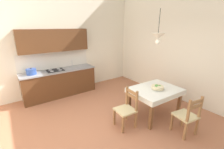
{
  "coord_description": "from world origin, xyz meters",
  "views": [
    {
      "loc": [
        -1.62,
        -2.55,
        2.29
      ],
      "look_at": [
        0.42,
        0.28,
        1.17
      ],
      "focal_mm": 24.36,
      "sensor_mm": 36.0,
      "label": 1
    }
  ],
  "objects": [
    {
      "name": "dining_chair_tv_side",
      "position": [
        0.48,
        -0.21,
        0.44
      ],
      "size": [
        0.45,
        0.45,
        0.93
      ],
      "color": "#D1BC89",
      "rests_on": "ground_plane"
    },
    {
      "name": "ground_plane",
      "position": [
        0.0,
        0.0,
        -0.05
      ],
      "size": [
        6.2,
        6.05,
        0.1
      ],
      "primitive_type": "cube",
      "color": "#AD6B4C"
    },
    {
      "name": "dining_table",
      "position": [
        1.39,
        -0.28,
        0.62
      ],
      "size": [
        1.28,
        1.02,
        0.75
      ],
      "color": "brown",
      "rests_on": "ground_plane"
    },
    {
      "name": "kitchen_cabinetry",
      "position": [
        -0.23,
        2.45,
        0.86
      ],
      "size": [
        2.37,
        0.63,
        2.2
      ],
      "color": "#56331C",
      "rests_on": "ground_plane"
    },
    {
      "name": "fruit_bowl",
      "position": [
        1.39,
        -0.33,
        0.81
      ],
      "size": [
        0.3,
        0.3,
        0.12
      ],
      "color": "beige",
      "rests_on": "dining_table"
    },
    {
      "name": "wall_back",
      "position": [
        0.0,
        2.79,
        2.04
      ],
      "size": [
        6.2,
        0.12,
        4.07
      ],
      "primitive_type": "cube",
      "color": "silver",
      "rests_on": "ground_plane"
    },
    {
      "name": "pendant_lamp",
      "position": [
        1.42,
        -0.19,
        2.05
      ],
      "size": [
        0.32,
        0.32,
        0.8
      ],
      "color": "black"
    },
    {
      "name": "dining_chair_camera_side",
      "position": [
        1.35,
        -1.19,
        0.44
      ],
      "size": [
        0.48,
        0.48,
        0.93
      ],
      "color": "#D1BC89",
      "rests_on": "ground_plane"
    },
    {
      "name": "wall_right",
      "position": [
        2.86,
        0.0,
        2.04
      ],
      "size": [
        0.12,
        6.05,
        4.07
      ],
      "primitive_type": "cube",
      "color": "silver",
      "rests_on": "ground_plane"
    }
  ]
}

